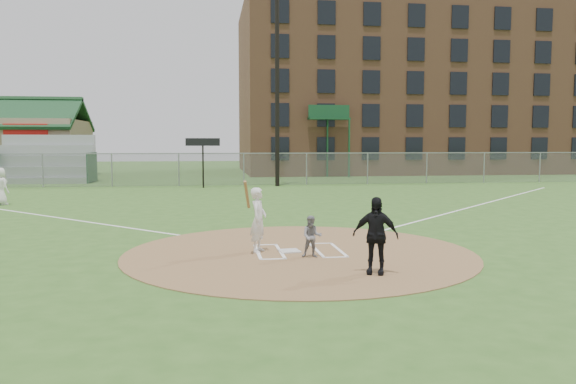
{
  "coord_description": "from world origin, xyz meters",
  "views": [
    {
      "loc": [
        -2.12,
        -13.16,
        2.64
      ],
      "look_at": [
        0.0,
        2.0,
        1.3
      ],
      "focal_mm": 35.0,
      "sensor_mm": 36.0,
      "label": 1
    }
  ],
  "objects": [
    {
      "name": "batter_at_plate",
      "position": [
        -0.98,
        0.15,
        0.81
      ],
      "size": [
        0.68,
        1.03,
        1.78
      ],
      "color": "silver",
      "rests_on": "dirt_circle"
    },
    {
      "name": "batters_boxes",
      "position": [
        0.0,
        0.15,
        0.03
      ],
      "size": [
        2.08,
        1.88,
        0.01
      ],
      "color": "white",
      "rests_on": "dirt_circle"
    },
    {
      "name": "foul_line_first",
      "position": [
        9.0,
        9.0,
        0.01
      ],
      "size": [
        17.04,
        17.04,
        0.01
      ],
      "primitive_type": "cube",
      "rotation": [
        0.0,
        0.0,
        -0.79
      ],
      "color": "white",
      "rests_on": "ground"
    },
    {
      "name": "light_pole",
      "position": [
        2.0,
        21.0,
        6.61
      ],
      "size": [
        1.2,
        0.3,
        12.22
      ],
      "color": "black",
      "rests_on": "ground"
    },
    {
      "name": "home_plate",
      "position": [
        -0.24,
        0.09,
        0.04
      ],
      "size": [
        0.54,
        0.54,
        0.03
      ],
      "primitive_type": "cube",
      "rotation": [
        0.0,
        0.0,
        0.13
      ],
      "color": "silver",
      "rests_on": "dirt_circle"
    },
    {
      "name": "scoreboard_sign",
      "position": [
        -2.5,
        20.2,
        2.39
      ],
      "size": [
        2.0,
        0.1,
        2.93
      ],
      "color": "black",
      "rests_on": "ground"
    },
    {
      "name": "catcher",
      "position": [
        0.18,
        -0.65,
        0.5
      ],
      "size": [
        0.53,
        0.45,
        0.96
      ],
      "primitive_type": "imported",
      "rotation": [
        0.0,
        0.0,
        -0.19
      ],
      "color": "gray",
      "rests_on": "dirt_circle"
    },
    {
      "name": "ondeck_player",
      "position": [
        -10.98,
        12.16,
        0.8
      ],
      "size": [
        0.93,
        0.85,
        1.59
      ],
      "primitive_type": "imported",
      "rotation": [
        0.0,
        0.0,
        2.57
      ],
      "color": "white",
      "rests_on": "ground"
    },
    {
      "name": "bleachers",
      "position": [
        -13.0,
        26.2,
        1.59
      ],
      "size": [
        6.08,
        3.2,
        3.2
      ],
      "color": "#B7BABF",
      "rests_on": "ground"
    },
    {
      "name": "outfield_fence",
      "position": [
        0.0,
        22.0,
        1.02
      ],
      "size": [
        56.08,
        0.08,
        2.03
      ],
      "color": "slate",
      "rests_on": "ground"
    },
    {
      "name": "ground",
      "position": [
        0.0,
        0.0,
        0.0
      ],
      "size": [
        140.0,
        140.0,
        0.0
      ],
      "primitive_type": "plane",
      "color": "#315A1F",
      "rests_on": "ground"
    },
    {
      "name": "umpire",
      "position": [
        1.15,
        -2.42,
        0.8
      ],
      "size": [
        0.99,
        0.71,
        1.55
      ],
      "primitive_type": "imported",
      "rotation": [
        0.0,
        0.0,
        -0.4
      ],
      "color": "black",
      "rests_on": "dirt_circle"
    },
    {
      "name": "clubhouse",
      "position": [
        -18.0,
        32.99,
        2.39
      ],
      "size": [
        12.2,
        8.71,
        6.23
      ],
      "color": "tan",
      "rests_on": "ground"
    },
    {
      "name": "dirt_circle",
      "position": [
        0.0,
        0.0,
        0.01
      ],
      "size": [
        8.4,
        8.4,
        0.02
      ],
      "primitive_type": "cylinder",
      "color": "olive",
      "rests_on": "ground"
    },
    {
      "name": "brick_warehouse",
      "position": [
        16.0,
        37.96,
        7.5
      ],
      "size": [
        30.0,
        17.17,
        15.0
      ],
      "color": "#8F5A3D",
      "rests_on": "ground"
    },
    {
      "name": "foul_line_third",
      "position": [
        -9.0,
        9.0,
        0.01
      ],
      "size": [
        17.04,
        17.04,
        0.01
      ],
      "primitive_type": "cube",
      "rotation": [
        0.0,
        0.0,
        0.79
      ],
      "color": "white",
      "rests_on": "ground"
    }
  ]
}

